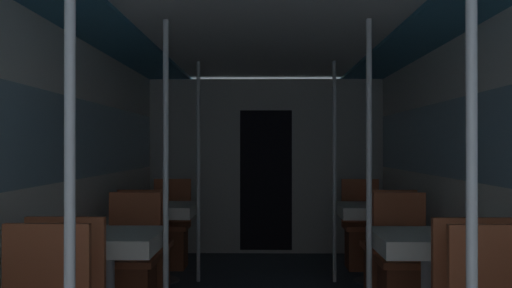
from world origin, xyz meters
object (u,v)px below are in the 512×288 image
Objects in this scene: dining_table_left_1 at (108,248)px; chair_right_near_2 at (388,264)px; support_pole_left_0 at (70,220)px; chair_right_far_1 at (404,280)px; chair_left_far_1 at (130,279)px; chair_left_near_2 at (146,264)px; support_pole_right_1 at (369,184)px; support_pole_left_2 at (198,171)px; support_pole_right_0 at (472,221)px; support_pole_left_1 at (166,184)px; dining_table_right_2 at (374,215)px; chair_right_far_2 at (363,240)px; chair_left_far_2 at (170,240)px; dining_table_right_1 at (428,249)px; dining_table_left_2 at (159,215)px; support_pole_right_2 at (334,171)px.

dining_table_left_1 is 2.44m from chair_right_near_2.
support_pole_left_0 is 3.10m from chair_right_far_1.
chair_right_near_2 is at bearing -90.00° from chair_right_far_1.
chair_left_far_1 is (-0.38, 2.47, -0.78)m from support_pole_left_0.
chair_left_near_2 is 2.23m from support_pole_right_1.
support_pole_left_2 and support_pole_right_0 have the same top height.
support_pole_right_1 is (1.33, 1.84, 0.00)m from support_pole_left_0.
support_pole_left_1 is 2.25× the size of chair_right_far_1.
dining_table_left_1 is 2.79m from dining_table_right_2.
chair_right_far_2 is (0.38, 2.47, -0.78)m from support_pole_right_1.
chair_left_far_1 is 1.00× the size of chair_right_far_1.
support_pole_left_0 is at bearing 68.33° from chair_right_far_2.
dining_table_left_1 is at bearing -101.74° from support_pole_left_2.
support_pole_left_2 is at bearing 125.87° from support_pole_right_1.
support_pole_left_2 reaches higher than chair_left_far_1.
chair_left_far_2 is at bearing -41.29° from chair_right_far_1.
chair_right_far_2 is (1.71, 0.63, -0.78)m from support_pole_left_2.
chair_left_far_2 is 0.44× the size of support_pole_right_0.
chair_left_near_2 is 1.26m from chair_left_far_2.
dining_table_right_1 is 0.72m from chair_right_far_1.
dining_table_left_2 is 2.09m from dining_table_right_2.
chair_left_far_2 is at bearing 111.67° from support_pole_right_0.
chair_left_far_1 is 0.44× the size of support_pole_left_2.
dining_table_right_1 is at bearing -0.00° from support_pole_right_1.
chair_right_far_1 is 0.44× the size of support_pole_right_1.
dining_table_right_1 is at bearing -78.26° from support_pole_right_2.
support_pole_right_1 is at bearing -35.23° from chair_left_near_2.
support_pole_right_2 is (1.71, 0.00, 0.43)m from dining_table_left_2.
support_pole_right_0 and support_pole_right_1 have the same top height.
support_pole_right_0 reaches higher than chair_left_near_2.
support_pole_right_2 is (1.33, 1.84, 0.00)m from support_pole_left_1.
dining_table_right_1 is 1.84m from dining_table_right_2.
dining_table_right_2 is (2.09, -0.63, 0.35)m from chair_left_far_2.
support_pole_left_0 is 2.55m from dining_table_right_1.
support_pole_left_2 is 1.00× the size of support_pole_right_2.
support_pole_left_2 is (0.38, 1.21, 0.78)m from chair_left_far_1.
dining_table_left_1 is 2.49m from chair_left_far_2.
dining_table_left_2 is at bearing 16.74° from chair_right_far_2.
dining_table_left_2 is 4.08m from support_pole_right_0.
chair_left_near_2 is at bearing -159.80° from support_pole_right_2.
chair_left_near_2 is 2.09m from chair_right_near_2.
chair_left_far_2 is at bearing 90.00° from dining_table_left_1.
chair_right_far_1 reaches higher than dining_table_right_1.
support_pole_left_1 is 1.98m from chair_right_far_1.
chair_right_far_1 is at bearing 16.74° from dining_table_left_1.
support_pole_left_1 reaches higher than dining_table_right_1.
support_pole_left_0 is 2.25× the size of chair_left_far_2.
support_pole_right_1 reaches higher than chair_right_near_2.
support_pole_right_1 is at bearing 124.74° from chair_left_far_2.
support_pole_left_2 is at bearing 20.20° from chair_right_far_2.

